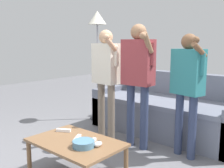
{
  "coord_description": "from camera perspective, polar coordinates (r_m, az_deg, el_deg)",
  "views": [
    {
      "loc": [
        1.77,
        -1.75,
        1.31
      ],
      "look_at": [
        -0.02,
        0.34,
        0.87
      ],
      "focal_mm": 41.43,
      "sensor_mm": 36.0,
      "label": 1
    }
  ],
  "objects": [
    {
      "name": "game_remote_wand_far",
      "position": [
        2.81,
        -10.65,
        -10.01
      ],
      "size": [
        0.15,
        0.11,
        0.03
      ],
      "color": "white",
      "rests_on": "coffee_table"
    },
    {
      "name": "snack_bowl",
      "position": [
        2.4,
        -6.31,
        -12.98
      ],
      "size": [
        0.2,
        0.2,
        0.06
      ],
      "primitive_type": "cylinder",
      "color": "teal",
      "rests_on": "coffee_table"
    },
    {
      "name": "floor_lamp",
      "position": [
        4.39,
        -3.26,
        12.29
      ],
      "size": [
        0.31,
        0.31,
        1.83
      ],
      "color": "#2D2D33",
      "rests_on": "ground"
    },
    {
      "name": "player_right",
      "position": [
        3.0,
        16.31,
        0.64
      ],
      "size": [
        0.41,
        0.35,
        1.41
      ],
      "color": "#2D3856",
      "rests_on": "ground"
    },
    {
      "name": "player_center",
      "position": [
        3.15,
        5.72,
        2.73
      ],
      "size": [
        0.46,
        0.35,
        1.53
      ],
      "color": "#2D3856",
      "rests_on": "ground"
    },
    {
      "name": "game_remote_wand_spare",
      "position": [
        2.48,
        -4.92,
        -12.51
      ],
      "size": [
        0.04,
        0.15,
        0.03
      ],
      "color": "white",
      "rests_on": "coffee_table"
    },
    {
      "name": "game_remote_nunchuk",
      "position": [
        2.4,
        -3.08,
        -13.07
      ],
      "size": [
        0.06,
        0.09,
        0.05
      ],
      "color": "white",
      "rests_on": "coffee_table"
    },
    {
      "name": "coffee_table",
      "position": [
        2.56,
        -7.98,
        -13.32
      ],
      "size": [
        0.89,
        0.58,
        0.38
      ],
      "color": "brown",
      "rests_on": "ground"
    },
    {
      "name": "game_remote_wand_near",
      "position": [
        2.57,
        -7.66,
        -11.78
      ],
      "size": [
        0.11,
        0.15,
        0.03
      ],
      "color": "white",
      "rests_on": "coffee_table"
    },
    {
      "name": "couch",
      "position": [
        3.93,
        12.12,
        -5.98
      ],
      "size": [
        2.13,
        0.94,
        0.86
      ],
      "color": "slate",
      "rests_on": "ground"
    },
    {
      "name": "player_left",
      "position": [
        3.44,
        -1.35,
        2.73
      ],
      "size": [
        0.43,
        0.33,
        1.48
      ],
      "color": "#756656",
      "rests_on": "ground"
    }
  ]
}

